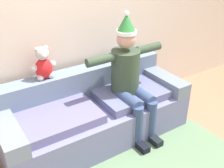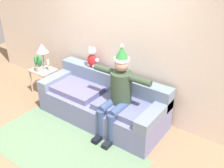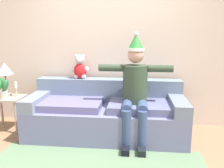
{
  "view_description": "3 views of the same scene",
  "coord_description": "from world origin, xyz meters",
  "views": [
    {
      "loc": [
        -1.31,
        -1.42,
        2.16
      ],
      "look_at": [
        0.17,
        0.86,
        0.72
      ],
      "focal_mm": 43.42,
      "sensor_mm": 36.0,
      "label": 1
    },
    {
      "loc": [
        2.38,
        -2.02,
        2.78
      ],
      "look_at": [
        0.25,
        0.94,
        0.8
      ],
      "focal_mm": 41.59,
      "sensor_mm": 36.0,
      "label": 2
    },
    {
      "loc": [
        0.42,
        -2.2,
        1.45
      ],
      "look_at": [
        0.1,
        0.85,
        0.8
      ],
      "focal_mm": 36.66,
      "sensor_mm": 36.0,
      "label": 3
    }
  ],
  "objects": [
    {
      "name": "couch",
      "position": [
        0.0,
        1.01,
        0.32
      ],
      "size": [
        2.25,
        0.91,
        0.79
      ],
      "color": "slate",
      "rests_on": "ground_plane"
    },
    {
      "name": "teddy_bear",
      "position": [
        -0.45,
        1.3,
        0.96
      ],
      "size": [
        0.29,
        0.17,
        0.38
      ],
      "color": "red",
      "rests_on": "couch"
    },
    {
      "name": "person_seated",
      "position": [
        0.42,
        0.85,
        0.76
      ],
      "size": [
        1.02,
        0.77,
        1.51
      ],
      "color": "#334432",
      "rests_on": "ground_plane"
    },
    {
      "name": "back_wall",
      "position": [
        0.0,
        1.55,
        1.35
      ],
      "size": [
        7.0,
        0.1,
        2.7
      ],
      "primitive_type": "cube",
      "color": "beige",
      "rests_on": "ground_plane"
    }
  ]
}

